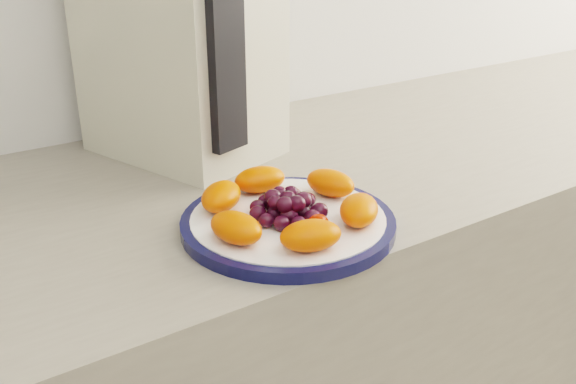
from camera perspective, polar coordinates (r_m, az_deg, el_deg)
plate_rim at (r=0.80m, az=0.00°, el=-2.78°), size 0.27×0.27×0.01m
plate_face at (r=0.80m, az=0.00°, el=-2.72°), size 0.24×0.24×0.02m
appliance_body at (r=1.04m, az=-9.68°, el=12.83°), size 0.28×0.33×0.35m
appliance_panel at (r=0.90m, az=-5.57°, el=11.74°), size 0.06×0.04×0.26m
fruit_plate at (r=0.79m, az=-0.01°, el=-1.23°), size 0.23×0.23×0.03m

